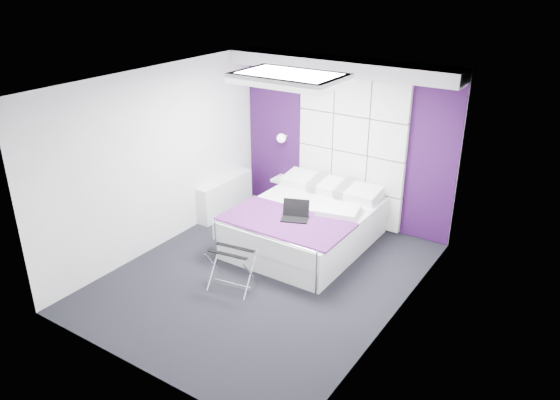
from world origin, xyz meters
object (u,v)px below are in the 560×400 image
Objects in this scene: radiator at (225,196)px; laptop at (297,214)px; wall_lamp at (283,138)px; bed at (306,225)px; nightstand at (286,180)px; luggage_rack at (232,269)px.

laptop is (1.77, -0.62, 0.37)m from radiator.
bed is (1.05, -0.99, -0.90)m from wall_lamp.
laptop is at bearing -50.51° from wall_lamp.
radiator is at bearing -135.30° from nightstand.
bed is at bearing 80.20° from laptop.
bed reaches higher than radiator.
luggage_rack is at bearing -96.58° from bed.
nightstand is 1.12× the size of laptop.
luggage_rack is (-0.18, -1.52, -0.05)m from bed.
wall_lamp is 0.07× the size of bed.
radiator is 1.71m from bed.
luggage_rack is 1.51× the size of laptop.
wall_lamp is 1.35m from radiator.
radiator is 1.04m from nightstand.
radiator is at bearing 172.30° from bed.
bed reaches higher than nightstand.
laptop reaches higher than luggage_rack.
wall_lamp is 1.87m from laptop.
laptop is at bearing 68.34° from luggage_rack.
nightstand is at bearing 98.83° from luggage_rack.
luggage_rack is (0.79, -2.47, -0.23)m from nightstand.
laptop is (1.13, -1.38, -0.55)m from wall_lamp.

